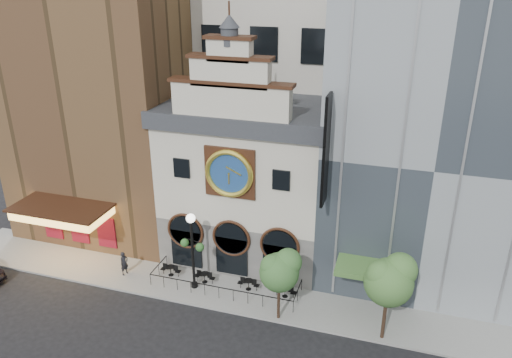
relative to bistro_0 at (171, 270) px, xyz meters
The scene contains 14 objects.
ground 5.27m from the bistro_0, 31.67° to the right, with size 120.00×120.00×0.00m, color black.
sidewalk 4.49m from the bistro_0, ahead, with size 44.00×5.00×0.15m, color gray.
clock_building 9.08m from the bistro_0, 48.75° to the left, with size 12.60×8.78×18.65m.
theater_building 16.40m from the bistro_0, 139.84° to the left, with size 14.00×15.60×25.00m.
retail_building 21.16m from the bistro_0, 22.54° to the left, with size 14.00×14.40×20.00m.
cafe_railing 4.46m from the bistro_0, ahead, with size 10.60×2.60×0.90m, color black, non-canonical shape.
bistro_0 is the anchor object (origin of this frame).
bistro_1 2.77m from the bistro_0, ahead, with size 1.58×0.68×0.90m.
bistro_2 6.10m from the bistro_0, ahead, with size 1.58×0.68×0.90m.
bistro_3 8.81m from the bistro_0, ahead, with size 1.58×0.68×0.90m.
pedestrian 3.49m from the bistro_0, 165.40° to the right, with size 0.68×0.45×1.87m, color black.
lamppost 4.00m from the bistro_0, 19.83° to the right, with size 1.86×0.85×5.89m.
tree_left 9.84m from the bistro_0, 14.43° to the right, with size 2.64×2.54×5.08m.
tree_right 16.28m from the bistro_0, ahead, with size 3.06×2.94×5.89m.
Camera 1 is at (11.01, -25.46, 21.45)m, focal length 35.00 mm.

